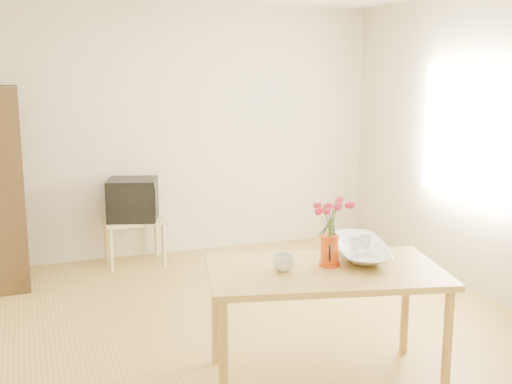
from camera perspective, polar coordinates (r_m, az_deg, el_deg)
name	(u,v)px	position (r m, az deg, el deg)	size (l,w,h in m)	color
room	(274,159)	(4.71, 1.57, 2.98)	(4.50, 4.50, 4.50)	olive
table	(325,281)	(4.00, 6.14, -7.87)	(1.58, 1.12, 0.75)	#B0873C
tv_stand	(134,226)	(6.57, -10.81, -3.02)	(0.60, 0.45, 0.46)	tan
bookshelf	(8,194)	(6.19, -21.16, -0.16)	(0.28, 0.70, 1.80)	black
pitcher	(329,252)	(4.01, 6.54, -5.29)	(0.13, 0.20, 0.20)	#C53D0B
flowers	(331,212)	(3.95, 6.64, -1.77)	(0.22, 0.22, 0.31)	#E53658
mug	(283,263)	(3.90, 2.45, -6.30)	(0.13, 0.13, 0.10)	white
bowl	(361,221)	(4.21, 9.33, -2.54)	(0.50, 0.50, 0.47)	white
teacup_a	(355,228)	(4.20, 8.83, -3.19)	(0.07, 0.07, 0.07)	white
teacup_b	(366,226)	(4.26, 9.71, -2.98)	(0.08, 0.08, 0.07)	white
television	(133,199)	(6.52, -10.92, -0.58)	(0.58, 0.55, 0.41)	black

